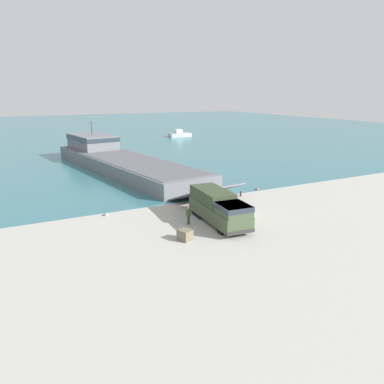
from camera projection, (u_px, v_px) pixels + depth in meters
ground_plane at (235, 214)px, 36.73m from camera, size 240.00×240.00×0.00m
water_surface at (65, 131)px, 119.16m from camera, size 240.00×180.00×0.01m
landing_craft at (116, 158)px, 59.41m from camera, size 13.27×41.94×6.78m
military_truck at (219, 207)px, 33.91m from camera, size 3.28×8.38×2.86m
soldier_on_ramp at (188, 214)px, 33.72m from camera, size 0.48×0.31×1.66m
moored_boat_a at (180, 134)px, 102.08m from camera, size 6.10×3.02×2.02m
mooring_bollard at (241, 193)px, 43.21m from camera, size 0.24×0.24×0.63m
cargo_crate at (185, 235)px, 30.22m from camera, size 1.19×1.30×0.89m
shoreline_rock_a at (106, 215)px, 36.44m from camera, size 0.55×0.55×0.55m
shoreline_rock_b at (257, 190)px, 46.19m from camera, size 0.50×0.50×0.50m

